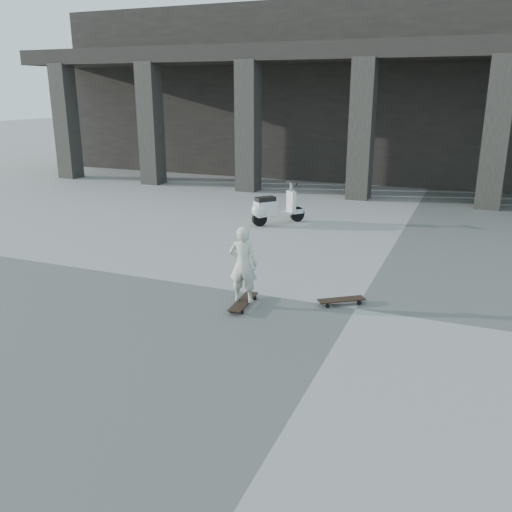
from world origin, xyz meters
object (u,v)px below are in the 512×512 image
at_px(longboard, 243,302).
at_px(skateboard_spare, 341,300).
at_px(scooter, 270,209).
at_px(child, 243,264).

height_order(longboard, skateboard_spare, skateboard_spare).
xyz_separation_m(longboard, scooter, (-1.46, 4.95, 0.33)).
height_order(longboard, child, child).
distance_m(child, scooter, 5.17).
distance_m(longboard, scooter, 5.17).
bearing_deg(child, skateboard_spare, -163.20).
height_order(child, scooter, child).
bearing_deg(longboard, skateboard_spare, -68.60).
bearing_deg(longboard, child, -84.17).
bearing_deg(skateboard_spare, longboard, 169.06).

